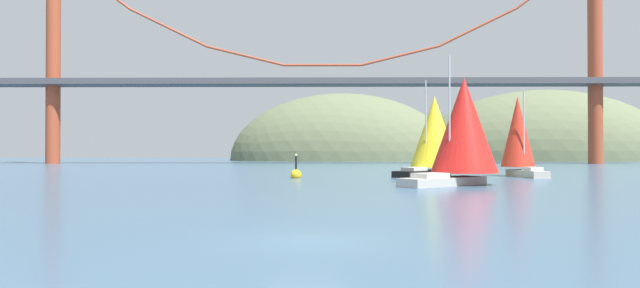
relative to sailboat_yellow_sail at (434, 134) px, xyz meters
name	(u,v)px	position (x,y,z in m)	size (l,w,h in m)	color
ground_plane	(304,241)	(-12.20, -42.44, -4.51)	(360.00, 360.00, 0.00)	#385670
headland_right	(543,160)	(47.80, 92.56, -4.51)	(69.47, 44.00, 38.27)	#5B6647
headland_center	(342,160)	(-7.20, 92.56, -4.51)	(60.94, 44.00, 36.42)	#5B6647
suspension_bridge	(323,72)	(-12.20, 52.56, 14.08)	(145.72, 6.00, 43.10)	#A34228
sailboat_yellow_sail	(434,134)	(0.00, 0.00, 0.00)	(8.75, 8.92, 10.13)	black
sailboat_scarlet_sail	(519,135)	(8.71, -0.91, -0.15)	(3.88, 7.09, 8.85)	#B7B2A8
sailboat_red_spinnaker	(463,128)	(-0.56, -14.86, 0.03)	(9.60, 8.53, 10.19)	#B7B2A8
channel_buoy	(296,174)	(-14.50, -4.60, -4.14)	(1.10, 1.10, 2.64)	gold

